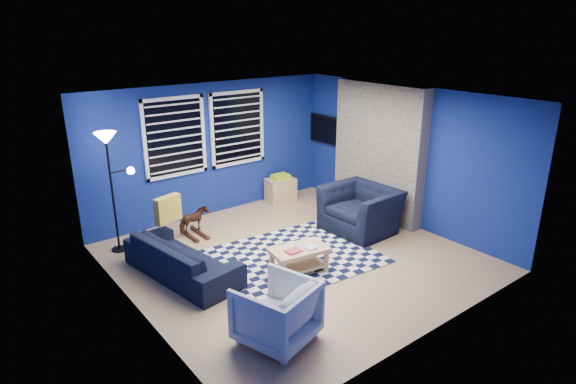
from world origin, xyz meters
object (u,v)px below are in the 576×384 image
at_px(tv, 327,130).
at_px(sofa, 182,258).
at_px(armchair_big, 360,210).
at_px(coffee_table, 299,255).
at_px(armchair_bent, 276,312).
at_px(cabinet, 281,189).
at_px(rocking_horse, 194,220).
at_px(floor_lamp, 109,155).

distance_m(tv, sofa, 4.47).
xyz_separation_m(armchair_big, coffee_table, (-1.84, -0.55, -0.10)).
distance_m(tv, armchair_big, 2.28).
distance_m(armchair_big, coffee_table, 1.93).
height_order(armchair_big, armchair_bent, armchair_big).
relative_size(sofa, cabinet, 3.16).
xyz_separation_m(armchair_big, rocking_horse, (-2.44, 1.58, -0.10)).
bearing_deg(floor_lamp, armchair_big, -26.62).
bearing_deg(sofa, armchair_bent, 175.41).
bearing_deg(armchair_big, tv, 153.12).
bearing_deg(cabinet, armchair_big, -77.66).
distance_m(sofa, coffee_table, 1.70).
relative_size(cabinet, floor_lamp, 0.32).
bearing_deg(rocking_horse, sofa, 137.01).
relative_size(armchair_bent, cabinet, 1.32).
bearing_deg(coffee_table, tv, 41.79).
bearing_deg(floor_lamp, tv, 0.38).
height_order(armchair_big, rocking_horse, armchair_big).
distance_m(armchair_big, rocking_horse, 2.91).
height_order(tv, coffee_table, tv).
bearing_deg(armchair_big, rocking_horse, -125.09).
height_order(rocking_horse, cabinet, cabinet).
bearing_deg(armchair_big, cabinet, -176.64).
relative_size(coffee_table, cabinet, 1.46).
relative_size(sofa, rocking_horse, 3.73).
distance_m(armchair_bent, coffee_table, 1.63).
xyz_separation_m(armchair_bent, coffee_table, (1.21, 1.08, -0.08)).
bearing_deg(tv, sofa, -160.68).
bearing_deg(coffee_table, cabinet, 58.06).
bearing_deg(tv, rocking_horse, -175.22).
distance_m(tv, cabinet, 1.58).
bearing_deg(armchair_big, floor_lamp, -118.74).
relative_size(tv, coffee_table, 1.11).
distance_m(coffee_table, floor_lamp, 3.27).
relative_size(tv, floor_lamp, 0.51).
distance_m(sofa, cabinet, 3.45).
xyz_separation_m(sofa, armchair_big, (3.23, -0.43, 0.11)).
relative_size(armchair_big, rocking_horse, 2.30).
bearing_deg(tv, cabinet, 168.16).
height_order(tv, cabinet, tv).
distance_m(armchair_big, floor_lamp, 4.26).
height_order(sofa, rocking_horse, sofa).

